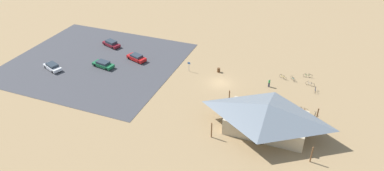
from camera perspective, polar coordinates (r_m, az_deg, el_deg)
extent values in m
plane|color=#9E7F56|center=(69.04, 4.58, 0.39)|extent=(160.00, 160.00, 0.00)
cube|color=#424247|center=(79.22, -15.33, 3.71)|extent=(35.22, 31.98, 0.05)
cube|color=#C6B28E|center=(57.53, 11.84, -5.88)|extent=(12.32, 7.24, 2.77)
pyramid|color=slate|center=(56.08, 12.11, -3.90)|extent=(15.36, 10.28, 2.14)
cylinder|color=brown|center=(61.33, 19.56, -4.58)|extent=(0.20, 0.20, 2.77)
cylinder|color=brown|center=(62.56, 6.03, -1.87)|extent=(0.20, 0.20, 2.77)
cylinder|color=brown|center=(53.52, 18.74, -10.49)|extent=(0.20, 0.20, 2.77)
cylinder|color=brown|center=(54.93, 3.17, -7.21)|extent=(0.20, 0.20, 2.77)
cylinder|color=brown|center=(72.56, 4.32, 2.50)|extent=(0.60, 0.60, 0.90)
cylinder|color=#99999E|center=(72.31, -0.50, 3.07)|extent=(0.08, 0.08, 2.20)
cube|color=#1959B2|center=(71.93, -0.50, 3.63)|extent=(0.56, 0.04, 0.40)
torus|color=black|center=(71.95, 16.17, 0.83)|extent=(0.44, 0.58, 0.69)
torus|color=black|center=(72.71, 15.79, 1.25)|extent=(0.44, 0.58, 0.69)
cylinder|color=#197A7F|center=(72.27, 15.99, 1.12)|extent=(0.59, 0.79, 0.04)
cylinder|color=#197A7F|center=(72.10, 16.07, 1.09)|extent=(0.04, 0.04, 0.36)
cube|color=black|center=(72.02, 16.09, 1.21)|extent=(0.18, 0.21, 0.05)
cylinder|color=#197A7F|center=(72.52, 15.85, 1.36)|extent=(0.04, 0.04, 0.46)
cylinder|color=black|center=(72.41, 15.88, 1.52)|extent=(0.41, 0.31, 0.03)
torus|color=black|center=(63.79, 17.95, -3.85)|extent=(0.70, 0.11, 0.70)
torus|color=black|center=(63.87, 17.10, -3.63)|extent=(0.70, 0.11, 0.70)
cylinder|color=orange|center=(63.76, 17.55, -3.66)|extent=(0.90, 0.12, 0.04)
cylinder|color=orange|center=(63.70, 17.71, -3.64)|extent=(0.04, 0.04, 0.39)
cube|color=black|center=(63.60, 17.74, -3.50)|extent=(0.21, 0.10, 0.05)
cylinder|color=orange|center=(63.72, 17.22, -3.48)|extent=(0.04, 0.04, 0.48)
cylinder|color=black|center=(63.59, 17.26, -3.30)|extent=(0.08, 0.48, 0.03)
torus|color=black|center=(74.33, 18.58, 1.47)|extent=(0.73, 0.13, 0.73)
torus|color=black|center=(74.22, 17.79, 1.57)|extent=(0.73, 0.13, 0.73)
cylinder|color=#1E7F38|center=(74.22, 18.20, 1.60)|extent=(0.95, 0.16, 0.04)
cylinder|color=#1E7F38|center=(74.20, 18.35, 1.64)|extent=(0.04, 0.04, 0.41)
cube|color=black|center=(74.10, 18.38, 1.78)|extent=(0.21, 0.11, 0.05)
cylinder|color=#1E7F38|center=(74.12, 17.89, 1.72)|extent=(0.04, 0.04, 0.47)
cylinder|color=black|center=(74.01, 17.92, 1.88)|extent=(0.09, 0.48, 0.03)
torus|color=black|center=(71.43, 18.92, 0.10)|extent=(0.74, 0.21, 0.75)
torus|color=black|center=(71.63, 18.14, 0.35)|extent=(0.74, 0.21, 0.75)
cylinder|color=silver|center=(71.47, 18.54, 0.31)|extent=(0.94, 0.25, 0.04)
cylinder|color=silver|center=(71.38, 18.70, 0.33)|extent=(0.04, 0.04, 0.44)
cube|color=black|center=(71.27, 18.73, 0.48)|extent=(0.21, 0.12, 0.05)
cylinder|color=silver|center=(71.48, 18.25, 0.51)|extent=(0.04, 0.04, 0.52)
cylinder|color=black|center=(71.35, 18.28, 0.68)|extent=(0.14, 0.47, 0.03)
torus|color=black|center=(62.72, 19.14, -4.81)|extent=(0.10, 0.64, 0.64)
torus|color=black|center=(63.54, 19.30, -4.32)|extent=(0.10, 0.64, 0.64)
cylinder|color=black|center=(63.07, 19.24, -4.48)|extent=(0.13, 0.92, 0.04)
cylinder|color=black|center=(62.86, 19.23, -4.49)|extent=(0.04, 0.04, 0.42)
cube|color=black|center=(62.74, 19.26, -4.34)|extent=(0.10, 0.21, 0.05)
cylinder|color=black|center=(63.33, 19.32, -4.20)|extent=(0.04, 0.04, 0.46)
cylinder|color=black|center=(63.20, 19.36, -4.03)|extent=(0.48, 0.08, 0.03)
torus|color=black|center=(72.09, 14.76, 1.15)|extent=(0.62, 0.45, 0.73)
torus|color=black|center=(72.68, 14.16, 1.50)|extent=(0.62, 0.45, 0.73)
cylinder|color=yellow|center=(72.32, 14.47, 1.41)|extent=(0.81, 0.59, 0.04)
cylinder|color=yellow|center=(72.17, 14.59, 1.41)|extent=(0.04, 0.04, 0.42)
cube|color=black|center=(72.07, 14.61, 1.55)|extent=(0.21, 0.18, 0.05)
cylinder|color=yellow|center=(72.51, 14.25, 1.63)|extent=(0.04, 0.04, 0.46)
cylinder|color=black|center=(72.39, 14.27, 1.78)|extent=(0.30, 0.41, 0.03)
torus|color=black|center=(69.48, 19.27, -0.92)|extent=(0.09, 0.74, 0.74)
torus|color=black|center=(70.34, 19.29, -0.50)|extent=(0.09, 0.74, 0.74)
cylinder|color=#2347B7|center=(69.85, 19.30, -0.62)|extent=(0.09, 0.92, 0.04)
cylinder|color=#2347B7|center=(69.65, 19.31, -0.63)|extent=(0.04, 0.04, 0.44)
cube|color=black|center=(69.53, 19.34, -0.48)|extent=(0.09, 0.20, 0.05)
cylinder|color=#2347B7|center=(70.13, 19.32, -0.37)|extent=(0.04, 0.04, 0.50)
cylinder|color=black|center=(70.00, 19.36, -0.20)|extent=(0.48, 0.06, 0.03)
cube|color=#1E6B3D|center=(76.39, -14.13, 3.26)|extent=(4.95, 2.65, 0.61)
cube|color=#2D3842|center=(76.13, -14.18, 3.62)|extent=(2.87, 2.08, 0.49)
cylinder|color=black|center=(77.03, -15.39, 3.15)|extent=(0.67, 0.32, 0.64)
cylinder|color=black|center=(78.02, -14.55, 3.66)|extent=(0.67, 0.32, 0.64)
cylinder|color=black|center=(74.95, -13.65, 2.57)|extent=(0.67, 0.32, 0.64)
cylinder|color=black|center=(75.97, -12.81, 3.11)|extent=(0.67, 0.32, 0.64)
cube|color=white|center=(78.68, -21.59, 2.76)|extent=(4.87, 3.39, 0.60)
cube|color=#2D3842|center=(78.43, -21.67, 3.12)|extent=(2.95, 2.45, 0.51)
cylinder|color=black|center=(79.76, -22.58, 2.77)|extent=(0.68, 0.44, 0.64)
cylinder|color=black|center=(80.31, -21.57, 3.20)|extent=(0.68, 0.44, 0.64)
cylinder|color=black|center=(77.23, -21.55, 2.04)|extent=(0.68, 0.44, 0.64)
cylinder|color=black|center=(77.80, -20.51, 2.49)|extent=(0.68, 0.44, 0.64)
cube|color=maroon|center=(85.21, -12.88, 6.52)|extent=(4.90, 3.26, 0.59)
cube|color=#2D3842|center=(84.96, -12.93, 6.88)|extent=(2.94, 2.38, 0.59)
cylinder|color=black|center=(86.03, -13.93, 6.49)|extent=(0.68, 0.42, 0.64)
cylinder|color=black|center=(86.86, -13.08, 6.86)|extent=(0.68, 0.42, 0.64)
cylinder|color=black|center=(83.72, -12.65, 5.93)|extent=(0.68, 0.42, 0.64)
cylinder|color=black|center=(84.57, -11.79, 6.31)|extent=(0.68, 0.42, 0.64)
cube|color=red|center=(77.66, -8.94, 4.41)|extent=(4.82, 3.14, 0.68)
cube|color=#2D3842|center=(77.40, -8.98, 4.78)|extent=(2.88, 2.32, 0.45)
cylinder|color=black|center=(78.34, -10.12, 4.35)|extent=(0.68, 0.41, 0.64)
cylinder|color=black|center=(79.27, -9.25, 4.78)|extent=(0.68, 0.41, 0.64)
cylinder|color=black|center=(76.28, -8.60, 3.70)|extent=(0.68, 0.41, 0.64)
cylinder|color=black|center=(77.23, -7.72, 4.15)|extent=(0.68, 0.41, 0.64)
cube|color=#2D3347|center=(69.07, 12.32, 0.12)|extent=(0.30, 0.36, 0.87)
cylinder|color=green|center=(68.69, 12.38, 0.64)|extent=(0.36, 0.36, 0.59)
sphere|color=tan|center=(68.48, 12.42, 0.94)|extent=(0.24, 0.24, 0.24)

